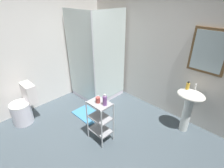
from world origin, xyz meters
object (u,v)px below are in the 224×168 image
(shower_stall, at_px, (97,79))
(bath_mat, at_px, (88,114))
(toilet, at_px, (24,108))
(storage_cart, at_px, (100,118))
(hand_soap_bottle, at_px, (188,86))
(conditioner_bottle_purple, at_px, (105,100))
(pedestal_sink, at_px, (189,103))
(rinse_cup, at_px, (98,100))

(shower_stall, xyz_separation_m, bath_mat, (0.41, -0.64, -0.45))
(toilet, distance_m, storage_cart, 1.57)
(hand_soap_bottle, bearing_deg, shower_stall, -169.05)
(shower_stall, height_order, toilet, shower_stall)
(shower_stall, relative_size, toilet, 2.63)
(toilet, relative_size, bath_mat, 1.27)
(shower_stall, distance_m, toilet, 1.64)
(storage_cart, xyz_separation_m, conditioner_bottle_purple, (0.10, 0.02, 0.39))
(toilet, bearing_deg, bath_mat, 53.98)
(pedestal_sink, height_order, hand_soap_bottle, hand_soap_bottle)
(toilet, height_order, rinse_cup, rinse_cup)
(bath_mat, bearing_deg, conditioner_bottle_purple, -16.22)
(shower_stall, distance_m, conditioner_bottle_purple, 1.53)
(storage_cart, relative_size, bath_mat, 1.23)
(toilet, distance_m, hand_soap_bottle, 3.03)
(shower_stall, bearing_deg, bath_mat, -57.08)
(shower_stall, xyz_separation_m, conditioner_bottle_purple, (1.21, -0.87, 0.36))
(hand_soap_bottle, bearing_deg, rinse_cup, -123.81)
(shower_stall, relative_size, conditioner_bottle_purple, 10.71)
(shower_stall, distance_m, hand_soap_bottle, 2.01)
(conditioner_bottle_purple, bearing_deg, storage_cart, -170.30)
(storage_cart, distance_m, bath_mat, 0.85)
(bath_mat, bearing_deg, storage_cart, -19.83)
(storage_cart, bearing_deg, hand_soap_bottle, 56.65)
(pedestal_sink, bearing_deg, rinse_cup, -127.47)
(pedestal_sink, height_order, rinse_cup, rinse_cup)
(pedestal_sink, relative_size, rinse_cup, 8.54)
(shower_stall, xyz_separation_m, toilet, (-0.29, -1.60, -0.15))
(hand_soap_bottle, bearing_deg, conditioner_bottle_purple, -120.27)
(storage_cart, distance_m, rinse_cup, 0.35)
(shower_stall, height_order, storage_cart, shower_stall)
(conditioner_bottle_purple, height_order, bath_mat, conditioner_bottle_purple)
(pedestal_sink, bearing_deg, hand_soap_bottle, 160.88)
(storage_cart, xyz_separation_m, bath_mat, (-0.69, 0.25, -0.43))
(hand_soap_bottle, relative_size, rinse_cup, 1.49)
(rinse_cup, bearing_deg, pedestal_sink, 52.53)
(toilet, xyz_separation_m, storage_cart, (1.39, 0.72, 0.12))
(pedestal_sink, relative_size, storage_cart, 1.09)
(hand_soap_bottle, xyz_separation_m, rinse_cup, (-0.85, -1.27, -0.08))
(toilet, height_order, hand_soap_bottle, hand_soap_bottle)
(shower_stall, bearing_deg, conditioner_bottle_purple, -35.71)
(pedestal_sink, height_order, conditioner_bottle_purple, conditioner_bottle_purple)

